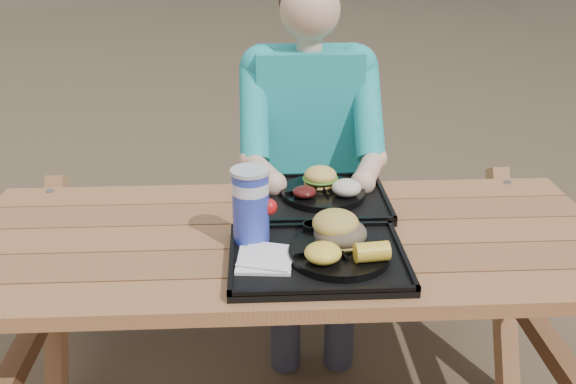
{
  "coord_description": "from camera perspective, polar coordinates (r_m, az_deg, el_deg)",
  "views": [
    {
      "loc": [
        -0.08,
        -1.59,
        1.58
      ],
      "look_at": [
        0.0,
        0.0,
        0.88
      ],
      "focal_mm": 40.0,
      "sensor_mm": 36.0,
      "label": 1
    }
  ],
  "objects": [
    {
      "name": "sandwich",
      "position": [
        1.64,
        4.71,
        -2.45
      ],
      "size": [
        0.13,
        0.13,
        0.13
      ],
      "primitive_type": null,
      "color": "gold",
      "rests_on": "plate_near"
    },
    {
      "name": "plate_near",
      "position": [
        1.64,
        4.58,
        -5.47
      ],
      "size": [
        0.26,
        0.26,
        0.02
      ],
      "primitive_type": "cylinder",
      "color": "black",
      "rests_on": "tray_near"
    },
    {
      "name": "potato_salad",
      "position": [
        1.94,
        5.23,
        0.38
      ],
      "size": [
        0.09,
        0.09,
        0.05
      ],
      "primitive_type": "ellipsoid",
      "color": "beige",
      "rests_on": "plate_far"
    },
    {
      "name": "picnic_table",
      "position": [
        2.0,
        0.0,
        -13.4
      ],
      "size": [
        1.8,
        1.49,
        0.75
      ],
      "primitive_type": null,
      "color": "#999999",
      "rests_on": "ground"
    },
    {
      "name": "burger",
      "position": [
        2.0,
        2.91,
        1.85
      ],
      "size": [
        0.1,
        0.1,
        0.09
      ],
      "primitive_type": null,
      "color": "#EEBD54",
      "rests_on": "plate_far"
    },
    {
      "name": "baked_beans",
      "position": [
        1.92,
        1.47,
        0.01
      ],
      "size": [
        0.07,
        0.07,
        0.03
      ],
      "primitive_type": "ellipsoid",
      "color": "#4D110F",
      "rests_on": "plate_far"
    },
    {
      "name": "plate_far",
      "position": [
        1.99,
        3.13,
        -0.08
      ],
      "size": [
        0.26,
        0.26,
        0.02
      ],
      "primitive_type": "cylinder",
      "color": "black",
      "rests_on": "tray_far"
    },
    {
      "name": "cutlery_far",
      "position": [
        1.97,
        -2.95,
        -0.5
      ],
      "size": [
        0.04,
        0.18,
        0.01
      ],
      "primitive_type": "cube",
      "rotation": [
        0.0,
        0.0,
        0.07
      ],
      "color": "black",
      "rests_on": "tray_far"
    },
    {
      "name": "condiment_bbq",
      "position": [
        1.75,
        2.16,
        -3.29
      ],
      "size": [
        0.05,
        0.05,
        0.03
      ],
      "primitive_type": "cylinder",
      "color": "black",
      "rests_on": "tray_near"
    },
    {
      "name": "mac_cheese",
      "position": [
        1.58,
        3.13,
        -5.42
      ],
      "size": [
        0.09,
        0.09,
        0.05
      ],
      "primitive_type": "ellipsoid",
      "color": "yellow",
      "rests_on": "plate_near"
    },
    {
      "name": "tray_near",
      "position": [
        1.65,
        2.63,
        -6.05
      ],
      "size": [
        0.45,
        0.35,
        0.02
      ],
      "primitive_type": "cube",
      "color": "black",
      "rests_on": "picnic_table"
    },
    {
      "name": "corn_cob",
      "position": [
        1.59,
        7.47,
        -5.3
      ],
      "size": [
        0.09,
        0.09,
        0.05
      ],
      "primitive_type": null,
      "rotation": [
        0.0,
        0.0,
        0.12
      ],
      "color": "yellow",
      "rests_on": "plate_near"
    },
    {
      "name": "diner",
      "position": [
        2.46,
        1.76,
        1.25
      ],
      "size": [
        0.48,
        0.84,
        1.28
      ],
      "primitive_type": null,
      "color": "teal",
      "rests_on": "ground"
    },
    {
      "name": "napkin_stack",
      "position": [
        1.62,
        -2.11,
        -6.0
      ],
      "size": [
        0.15,
        0.15,
        0.02
      ],
      "primitive_type": "cube",
      "rotation": [
        0.0,
        0.0,
        -0.09
      ],
      "color": "white",
      "rests_on": "tray_near"
    },
    {
      "name": "soda_cup",
      "position": [
        1.68,
        -3.33,
        -1.37
      ],
      "size": [
        0.1,
        0.1,
        0.19
      ],
      "primitive_type": "cylinder",
      "color": "#1629A9",
      "rests_on": "tray_near"
    },
    {
      "name": "condiment_mustard",
      "position": [
        1.76,
        4.38,
        -3.08
      ],
      "size": [
        0.06,
        0.06,
        0.03
      ],
      "primitive_type": "cylinder",
      "color": "gold",
      "rests_on": "tray_near"
    },
    {
      "name": "tray_far",
      "position": [
        1.98,
        2.29,
        -0.74
      ],
      "size": [
        0.45,
        0.35,
        0.02
      ],
      "primitive_type": "cube",
      "color": "black",
      "rests_on": "picnic_table"
    }
  ]
}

